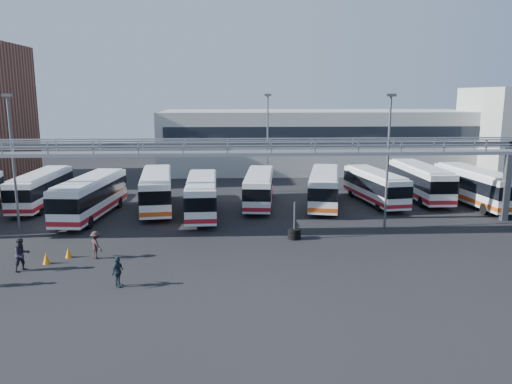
{
  "coord_description": "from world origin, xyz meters",
  "views": [
    {
      "loc": [
        0.32,
        -29.68,
        10.14
      ],
      "look_at": [
        2.03,
        6.0,
        3.14
      ],
      "focal_mm": 35.0,
      "sensor_mm": 36.0,
      "label": 1
    }
  ],
  "objects_px": {
    "bus_4": "(202,195)",
    "tire_stack": "(294,233)",
    "bus_8": "(420,180)",
    "cone_left": "(46,258)",
    "cone_right": "(68,252)",
    "bus_3": "(157,189)",
    "bus_2": "(91,195)",
    "pedestrian_c": "(96,245)",
    "pedestrian_d": "(118,272)",
    "light_pole_left": "(13,155)",
    "light_pole_mid": "(388,154)",
    "bus_1": "(41,188)",
    "pedestrian_b": "(22,255)",
    "bus_7": "(375,186)",
    "bus_5": "(259,187)",
    "bus_6": "(324,187)",
    "light_pole_back": "(268,138)",
    "bus_9": "(475,186)"
  },
  "relations": [
    {
      "from": "bus_4",
      "to": "tire_stack",
      "type": "relative_size",
      "value": 4.01
    },
    {
      "from": "bus_8",
      "to": "cone_left",
      "type": "xyz_separation_m",
      "value": [
        -29.7,
        -17.67,
        -1.53
      ]
    },
    {
      "from": "cone_left",
      "to": "cone_right",
      "type": "bearing_deg",
      "value": 49.88
    },
    {
      "from": "bus_3",
      "to": "bus_2",
      "type": "bearing_deg",
      "value": -158.4
    },
    {
      "from": "bus_3",
      "to": "pedestrian_c",
      "type": "bearing_deg",
      "value": -104.64
    },
    {
      "from": "bus_4",
      "to": "pedestrian_d",
      "type": "height_order",
      "value": "bus_4"
    },
    {
      "from": "light_pole_left",
      "to": "pedestrian_c",
      "type": "xyz_separation_m",
      "value": [
        7.73,
        -7.21,
        -4.85
      ]
    },
    {
      "from": "light_pole_mid",
      "to": "bus_1",
      "type": "relative_size",
      "value": 0.97
    },
    {
      "from": "light_pole_left",
      "to": "bus_8",
      "type": "height_order",
      "value": "light_pole_left"
    },
    {
      "from": "light_pole_mid",
      "to": "pedestrian_b",
      "type": "relative_size",
      "value": 5.17
    },
    {
      "from": "bus_1",
      "to": "pedestrian_c",
      "type": "xyz_separation_m",
      "value": [
        8.84,
        -15.05,
        -0.88
      ]
    },
    {
      "from": "bus_8",
      "to": "pedestrian_b",
      "type": "xyz_separation_m",
      "value": [
        -30.62,
        -18.87,
        -0.89
      ]
    },
    {
      "from": "bus_4",
      "to": "bus_7",
      "type": "distance_m",
      "value": 16.54
    },
    {
      "from": "bus_4",
      "to": "cone_left",
      "type": "bearing_deg",
      "value": -128.15
    },
    {
      "from": "light_pole_mid",
      "to": "bus_5",
      "type": "xyz_separation_m",
      "value": [
        -9.22,
        8.44,
        -4.0
      ]
    },
    {
      "from": "bus_6",
      "to": "cone_left",
      "type": "relative_size",
      "value": 15.74
    },
    {
      "from": "light_pole_left",
      "to": "tire_stack",
      "type": "bearing_deg",
      "value": -9.6
    },
    {
      "from": "tire_stack",
      "to": "bus_4",
      "type": "bearing_deg",
      "value": 133.29
    },
    {
      "from": "light_pole_back",
      "to": "bus_3",
      "type": "height_order",
      "value": "light_pole_back"
    },
    {
      "from": "tire_stack",
      "to": "bus_9",
      "type": "bearing_deg",
      "value": 29.23
    },
    {
      "from": "light_pole_mid",
      "to": "cone_right",
      "type": "distance_m",
      "value": 23.51
    },
    {
      "from": "light_pole_mid",
      "to": "bus_3",
      "type": "relative_size",
      "value": 0.9
    },
    {
      "from": "light_pole_left",
      "to": "bus_1",
      "type": "bearing_deg",
      "value": 98.1
    },
    {
      "from": "pedestrian_c",
      "to": "cone_right",
      "type": "relative_size",
      "value": 2.67
    },
    {
      "from": "bus_9",
      "to": "bus_8",
      "type": "bearing_deg",
      "value": 139.45
    },
    {
      "from": "pedestrian_b",
      "to": "pedestrian_c",
      "type": "xyz_separation_m",
      "value": [
        3.71,
        2.1,
        -0.11
      ]
    },
    {
      "from": "bus_9",
      "to": "pedestrian_c",
      "type": "distance_m",
      "value": 33.96
    },
    {
      "from": "light_pole_left",
      "to": "pedestrian_d",
      "type": "xyz_separation_m",
      "value": [
        10.15,
        -12.07,
        -4.89
      ]
    },
    {
      "from": "bus_2",
      "to": "bus_3",
      "type": "height_order",
      "value": "bus_2"
    },
    {
      "from": "pedestrian_b",
      "to": "tire_stack",
      "type": "xyz_separation_m",
      "value": [
        16.67,
        5.81,
        -0.53
      ]
    },
    {
      "from": "bus_4",
      "to": "light_pole_back",
      "type": "bearing_deg",
      "value": 56.04
    },
    {
      "from": "bus_2",
      "to": "cone_right",
      "type": "relative_size",
      "value": 17.32
    },
    {
      "from": "light_pole_mid",
      "to": "cone_right",
      "type": "relative_size",
      "value": 15.46
    },
    {
      "from": "light_pole_mid",
      "to": "cone_right",
      "type": "xyz_separation_m",
      "value": [
        -22.09,
        -5.96,
        -5.4
      ]
    },
    {
      "from": "tire_stack",
      "to": "pedestrian_d",
      "type": "bearing_deg",
      "value": -140.91
    },
    {
      "from": "bus_1",
      "to": "bus_2",
      "type": "height_order",
      "value": "bus_2"
    },
    {
      "from": "cone_left",
      "to": "bus_1",
      "type": "bearing_deg",
      "value": 110.8
    },
    {
      "from": "light_pole_left",
      "to": "bus_2",
      "type": "distance_m",
      "value": 6.93
    },
    {
      "from": "light_pole_mid",
      "to": "bus_9",
      "type": "relative_size",
      "value": 0.9
    },
    {
      "from": "bus_2",
      "to": "bus_5",
      "type": "height_order",
      "value": "bus_2"
    },
    {
      "from": "bus_1",
      "to": "bus_4",
      "type": "relative_size",
      "value": 0.98
    },
    {
      "from": "bus_5",
      "to": "cone_right",
      "type": "xyz_separation_m",
      "value": [
        -12.87,
        -14.4,
        -1.4
      ]
    },
    {
      "from": "bus_3",
      "to": "bus_4",
      "type": "distance_m",
      "value": 4.81
    },
    {
      "from": "bus_4",
      "to": "bus_1",
      "type": "bearing_deg",
      "value": 163.13
    },
    {
      "from": "light_pole_back",
      "to": "bus_7",
      "type": "xyz_separation_m",
      "value": [
        9.75,
        -6.04,
        -4.02
      ]
    },
    {
      "from": "bus_8",
      "to": "light_pole_back",
      "type": "bearing_deg",
      "value": 162.45
    },
    {
      "from": "light_pole_mid",
      "to": "bus_1",
      "type": "xyz_separation_m",
      "value": [
        -29.12,
        8.84,
        -3.96
      ]
    },
    {
      "from": "cone_left",
      "to": "bus_7",
      "type": "bearing_deg",
      "value": 32.93
    },
    {
      "from": "light_pole_left",
      "to": "tire_stack",
      "type": "distance_m",
      "value": 21.64
    },
    {
      "from": "cone_right",
      "to": "bus_3",
      "type": "bearing_deg",
      "value": 74.64
    }
  ]
}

